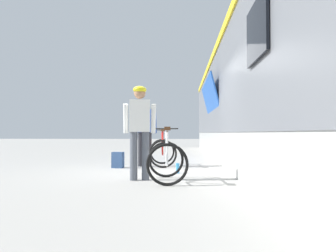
% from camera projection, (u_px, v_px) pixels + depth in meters
% --- Properties ---
extents(ground_plane, '(80.00, 80.00, 0.00)m').
position_uv_depth(ground_plane, '(160.00, 173.00, 7.01)').
color(ground_plane, '#A09E99').
extents(train_car, '(3.24, 21.89, 3.88)m').
position_uv_depth(train_car, '(279.00, 91.00, 8.18)').
color(train_car, slate).
rests_on(train_car, ground).
extents(cyclist_near_in_white, '(0.64, 0.36, 1.76)m').
position_uv_depth(cyclist_near_in_white, '(140.00, 124.00, 5.91)').
color(cyclist_near_in_white, '#4C515B').
rests_on(cyclist_near_in_white, ground).
extents(cyclist_far_in_blue, '(0.62, 0.32, 1.76)m').
position_uv_depth(cyclist_far_in_blue, '(145.00, 126.00, 8.32)').
color(cyclist_far_in_blue, '#232328').
rests_on(cyclist_far_in_blue, ground).
extents(bicycle_near_white, '(0.79, 1.12, 0.99)m').
position_uv_depth(bicycle_near_white, '(167.00, 159.00, 5.74)').
color(bicycle_near_white, black).
rests_on(bicycle_near_white, ground).
extents(bicycle_far_red, '(0.80, 1.13, 0.99)m').
position_uv_depth(bicycle_far_red, '(162.00, 151.00, 8.44)').
color(bicycle_far_red, black).
rests_on(bicycle_far_red, ground).
extents(backpack_on_platform, '(0.31, 0.23, 0.40)m').
position_uv_depth(backpack_on_platform, '(118.00, 160.00, 7.94)').
color(backpack_on_platform, navy).
rests_on(backpack_on_platform, ground).
extents(water_bottle_near_the_bikes, '(0.08, 0.08, 0.22)m').
position_uv_depth(water_bottle_near_the_bikes, '(178.00, 168.00, 6.88)').
color(water_bottle_near_the_bikes, '#338CCC').
rests_on(water_bottle_near_the_bikes, ground).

